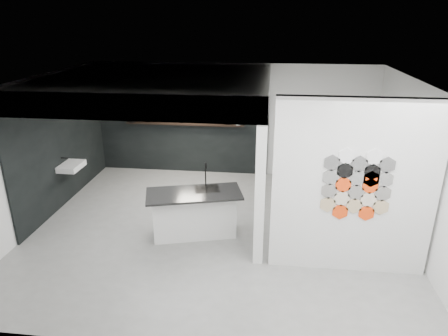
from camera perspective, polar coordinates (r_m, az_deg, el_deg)
floor at (r=7.80m, az=-1.00°, el=-8.70°), size 7.00×6.00×0.01m
partition_panel at (r=6.36m, az=17.97°, el=-2.87°), size 2.45×0.15×2.80m
bay_clad_back at (r=10.29m, az=-6.05°, el=5.76°), size 4.40×0.04×2.35m
bay_clad_left at (r=9.28m, az=-21.95°, el=2.61°), size 0.04×4.00×2.35m
bulkhead at (r=8.14m, az=-9.45°, el=11.45°), size 4.40×4.00×0.40m
corner_column at (r=6.32m, az=5.13°, el=-4.27°), size 0.16×0.16×2.35m
fascia_beam at (r=6.34m, az=-14.14°, el=8.44°), size 4.40×0.16×0.40m
wall_basin at (r=9.10m, az=-20.97°, el=0.24°), size 0.40×0.60×0.12m
display_shelf at (r=10.14m, az=-5.65°, el=6.27°), size 3.00×0.15×0.04m
kitchen_island at (r=7.42m, az=-4.27°, el=-6.36°), size 1.83×1.17×1.36m
stockpot at (r=10.48m, az=-12.95°, el=6.90°), size 0.22×0.22×0.16m
kettle at (r=9.95m, az=0.39°, el=6.60°), size 0.18×0.18×0.13m
glass_bowl at (r=9.93m, az=2.03°, el=6.43°), size 0.16×0.16×0.09m
glass_vase at (r=9.93m, az=2.03°, el=6.51°), size 0.11×0.11×0.12m
bottle_dark at (r=10.13m, az=-6.10°, el=6.82°), size 0.06×0.06×0.16m
utensil_cup at (r=10.36m, az=-10.76°, el=6.74°), size 0.10×0.10×0.11m
hex_tile_cluster at (r=6.25m, az=18.51°, el=-2.32°), size 1.04×0.02×1.16m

